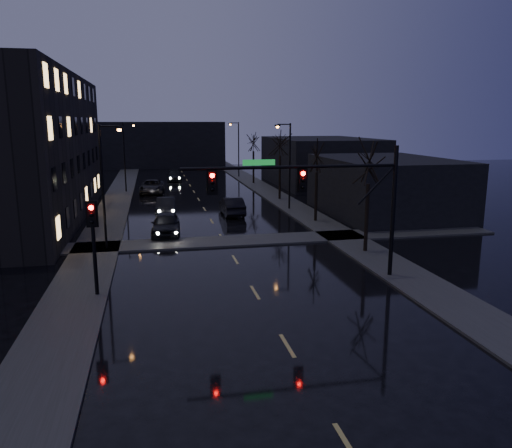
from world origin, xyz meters
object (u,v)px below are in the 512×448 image
oncoming_car_a (166,224)px  lead_car (232,206)px  oncoming_car_d (174,176)px  oncoming_car_b (165,206)px  oncoming_car_c (152,187)px

oncoming_car_a → lead_car: (5.96, 6.92, -0.04)m
oncoming_car_a → oncoming_car_d: size_ratio=1.01×
oncoming_car_d → oncoming_car_b: bearing=-94.0°
oncoming_car_b → lead_car: (5.75, -1.72, 0.07)m
lead_car → oncoming_car_d: bearing=-83.1°
oncoming_car_c → oncoming_car_d: bearing=79.6°
oncoming_car_a → lead_car: oncoming_car_a is taller
oncoming_car_b → oncoming_car_d: oncoming_car_b is taller
oncoming_car_b → oncoming_car_c: bearing=99.7°
oncoming_car_b → oncoming_car_c: oncoming_car_c is taller
oncoming_car_c → oncoming_car_d: 11.97m
oncoming_car_c → lead_car: size_ratio=1.17×
oncoming_car_d → oncoming_car_c: bearing=-104.3°
oncoming_car_a → oncoming_car_c: 22.06m
oncoming_car_a → oncoming_car_b: (0.21, 8.64, -0.11)m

